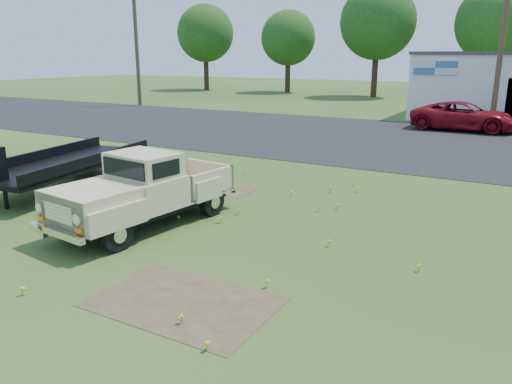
# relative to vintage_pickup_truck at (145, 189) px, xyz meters

# --- Properties ---
(ground) EXTENTS (140.00, 140.00, 0.00)m
(ground) POSITION_rel_vintage_pickup_truck_xyz_m (1.64, 0.31, -0.89)
(ground) COLOR #2B4C18
(ground) RESTS_ON ground
(asphalt_lot) EXTENTS (90.00, 14.00, 0.02)m
(asphalt_lot) POSITION_rel_vintage_pickup_truck_xyz_m (1.64, 15.31, -0.89)
(asphalt_lot) COLOR black
(asphalt_lot) RESTS_ON ground
(dirt_patch_a) EXTENTS (3.00, 2.00, 0.01)m
(dirt_patch_a) POSITION_rel_vintage_pickup_truck_xyz_m (3.14, -2.69, -0.89)
(dirt_patch_a) COLOR #443524
(dirt_patch_a) RESTS_ON ground
(dirt_patch_b) EXTENTS (2.20, 1.60, 0.01)m
(dirt_patch_b) POSITION_rel_vintage_pickup_truck_xyz_m (-0.36, 3.81, -0.89)
(dirt_patch_b) COLOR #443524
(dirt_patch_b) RESTS_ON ground
(utility_pole_west) EXTENTS (1.60, 0.30, 9.00)m
(utility_pole_west) POSITION_rel_vintage_pickup_truck_xyz_m (-20.36, 22.31, 3.72)
(utility_pole_west) COLOR #4A3822
(utility_pole_west) RESTS_ON ground
(utility_pole_mid) EXTENTS (1.60, 0.30, 9.00)m
(utility_pole_mid) POSITION_rel_vintage_pickup_truck_xyz_m (5.64, 22.31, 3.72)
(utility_pole_mid) COLOR #4A3822
(utility_pole_mid) RESTS_ON ground
(treeline_a) EXTENTS (6.40, 6.40, 9.52)m
(treeline_a) POSITION_rel_vintage_pickup_truck_xyz_m (-26.36, 40.31, 5.41)
(treeline_a) COLOR #352218
(treeline_a) RESTS_ON ground
(treeline_b) EXTENTS (5.76, 5.76, 8.57)m
(treeline_b) POSITION_rel_vintage_pickup_truck_xyz_m (-16.36, 41.31, 4.78)
(treeline_b) COLOR #352218
(treeline_b) RESTS_ON ground
(treeline_c) EXTENTS (7.04, 7.04, 10.47)m
(treeline_c) POSITION_rel_vintage_pickup_truck_xyz_m (-6.36, 39.81, 6.05)
(treeline_c) COLOR #352218
(treeline_c) RESTS_ON ground
(treeline_d) EXTENTS (6.72, 6.72, 10.00)m
(treeline_d) POSITION_rel_vintage_pickup_truck_xyz_m (3.64, 40.81, 5.73)
(treeline_d) COLOR #352218
(treeline_d) RESTS_ON ground
(vintage_pickup_truck) EXTENTS (2.48, 5.08, 1.77)m
(vintage_pickup_truck) POSITION_rel_vintage_pickup_truck_xyz_m (0.00, 0.00, 0.00)
(vintage_pickup_truck) COLOR #CFC58B
(vintage_pickup_truck) RESTS_ON ground
(flatbed_trailer) EXTENTS (3.03, 6.52, 1.71)m
(flatbed_trailer) POSITION_rel_vintage_pickup_truck_xyz_m (-4.49, 1.51, -0.03)
(flatbed_trailer) COLOR black
(flatbed_trailer) RESTS_ON ground
(red_pickup) EXTENTS (5.45, 2.57, 1.51)m
(red_pickup) POSITION_rel_vintage_pickup_truck_xyz_m (4.39, 20.25, -0.13)
(red_pickup) COLOR maroon
(red_pickup) RESTS_ON ground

